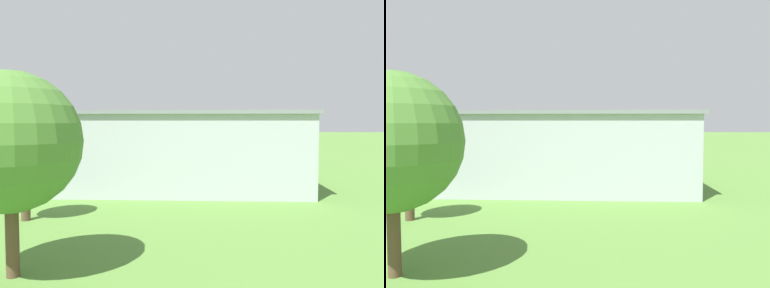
# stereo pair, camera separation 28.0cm
# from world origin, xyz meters

# --- Properties ---
(ground_plane) EXTENTS (400.00, 400.00, 0.00)m
(ground_plane) POSITION_xyz_m (0.00, 0.00, 0.00)
(ground_plane) COLOR #568438
(hangar) EXTENTS (26.46, 16.77, 7.83)m
(hangar) POSITION_xyz_m (-0.28, 33.58, 3.92)
(hangar) COLOR #B7BCC6
(hangar) RESTS_ON ground_plane
(biplane) EXTENTS (7.09, 8.40, 3.99)m
(biplane) POSITION_xyz_m (-2.42, 6.60, 4.83)
(biplane) COLOR yellow
(car_grey) EXTENTS (2.04, 4.33, 1.59)m
(car_grey) POSITION_xyz_m (13.78, 20.92, 0.82)
(car_grey) COLOR slate
(car_grey) RESTS_ON ground_plane
(car_green) EXTENTS (2.37, 4.42, 1.53)m
(car_green) POSITION_xyz_m (20.86, 20.45, 0.81)
(car_green) COLOR #1E6B38
(car_green) RESTS_ON ground_plane
(person_beside_truck) EXTENTS (0.54, 0.54, 1.64)m
(person_beside_truck) POSITION_xyz_m (-5.14, 18.92, 0.82)
(person_beside_truck) COLOR #3F3F47
(person_beside_truck) RESTS_ON ground_plane
(person_watching_takeoff) EXTENTS (0.41, 0.41, 1.69)m
(person_watching_takeoff) POSITION_xyz_m (8.57, 17.95, 0.85)
(person_watching_takeoff) COLOR #72338C
(person_watching_takeoff) RESTS_ON ground_plane
(person_crossing_taxiway) EXTENTS (0.49, 0.49, 1.55)m
(person_crossing_taxiway) POSITION_xyz_m (7.86, 20.93, 0.77)
(person_crossing_taxiway) COLOR beige
(person_crossing_taxiway) RESTS_ON ground_plane
(person_near_hangar_door) EXTENTS (0.46, 0.46, 1.77)m
(person_near_hangar_door) POSITION_xyz_m (-12.24, 18.90, 0.89)
(person_near_hangar_door) COLOR #33723F
(person_near_hangar_door) RESTS_ON ground_plane
(person_by_parked_cars) EXTENTS (0.45, 0.45, 1.77)m
(person_by_parked_cars) POSITION_xyz_m (-12.77, 17.02, 0.89)
(person_by_parked_cars) COLOR #72338C
(person_by_parked_cars) RESTS_ON ground_plane
(tree_by_windsock) EXTENTS (3.98, 3.98, 7.62)m
(tree_by_windsock) POSITION_xyz_m (9.01, 48.49, 5.54)
(tree_by_windsock) COLOR brown
(tree_by_windsock) RESTS_ON ground_plane
(tree_near_perimeter_road) EXTENTS (6.15, 6.15, 9.00)m
(tree_near_perimeter_road) POSITION_xyz_m (5.07, 58.12, 5.91)
(tree_near_perimeter_road) COLOR brown
(tree_near_perimeter_road) RESTS_ON ground_plane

